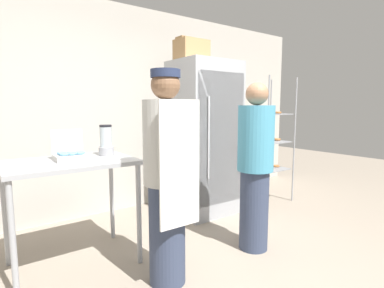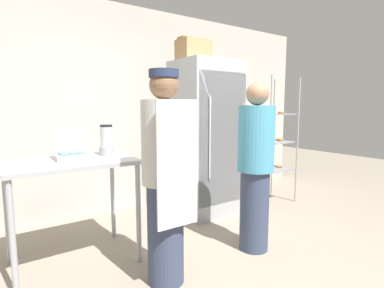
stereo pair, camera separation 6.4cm
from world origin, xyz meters
name	(u,v)px [view 2 (the right image)]	position (x,y,z in m)	size (l,w,h in m)	color
ground_plane	(249,284)	(0.00, 0.00, 0.00)	(14.00, 14.00, 0.00)	gray
back_wall	(129,110)	(0.00, 2.31, 1.36)	(6.40, 0.12, 2.71)	#B7B2A8
refrigerator	(206,138)	(0.72, 1.52, 0.98)	(0.79, 0.71, 1.97)	#9EA0A5
baking_rack	(272,141)	(1.77, 1.32, 0.89)	(0.62, 0.47, 1.81)	#93969B
prep_counter	(71,173)	(-1.05, 1.13, 0.82)	(1.04, 0.73, 0.94)	#9EA0A5
donut_box	(71,154)	(-1.04, 1.16, 0.98)	(0.27, 0.22, 0.26)	silver
blender_pitcher	(107,141)	(-0.70, 1.23, 1.07)	(0.14, 0.14, 0.29)	#99999E
cardboard_storage_box	(193,50)	(0.58, 1.61, 2.10)	(0.39, 0.28, 0.28)	#A87F51
person_baker	(165,176)	(-0.53, 0.40, 0.87)	(0.35, 0.37, 1.67)	#333D56
person_customer	(255,166)	(0.46, 0.40, 0.83)	(0.34, 0.34, 1.62)	#333D56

